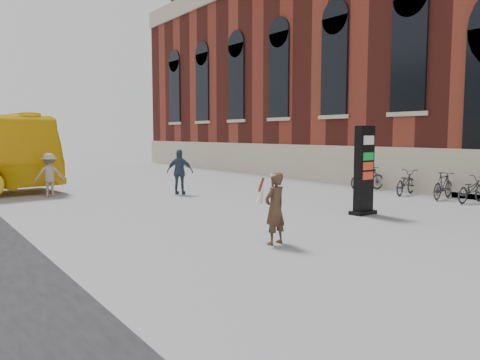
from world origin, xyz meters
TOP-DOWN VIEW (x-y plane):
  - ground at (0.00, 0.00)m, footprint 100.00×100.00m
  - station at (15.48, 6.00)m, footprint 12.15×44.50m
  - info_pylon at (3.72, 1.35)m, footprint 0.84×0.45m
  - woman at (-0.79, -0.04)m, footprint 0.65×0.61m
  - pedestrian_b at (-2.76, 10.81)m, footprint 1.16×0.82m
  - pedestrian_c at (1.52, 8.50)m, footprint 1.06×1.00m
  - bike_4 at (8.60, 0.77)m, footprint 1.75×0.67m
  - bike_5 at (8.60, 1.80)m, footprint 1.72×0.75m
  - bike_6 at (8.60, 3.38)m, footprint 1.91×1.11m
  - bike_7 at (8.60, 5.19)m, footprint 1.77×0.83m

SIDE VIEW (x-z plane):
  - ground at x=0.00m, z-range 0.00..0.00m
  - bike_4 at x=8.60m, z-range 0.00..0.91m
  - bike_6 at x=8.60m, z-range 0.00..0.95m
  - bike_5 at x=8.60m, z-range 0.00..1.00m
  - bike_7 at x=8.60m, z-range 0.00..1.03m
  - woman at x=-0.79m, z-range 0.02..1.56m
  - pedestrian_b at x=-2.76m, z-range 0.00..1.63m
  - pedestrian_c at x=1.52m, z-range 0.00..1.76m
  - info_pylon at x=3.72m, z-range 0.00..2.57m
  - station at x=15.48m, z-range -1.49..17.66m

